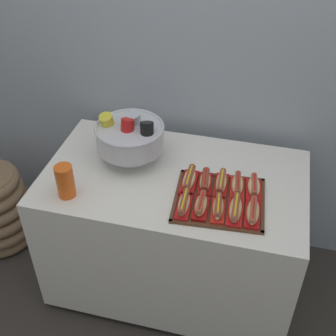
# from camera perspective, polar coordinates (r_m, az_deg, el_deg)

# --- Properties ---
(ground_plane) EXTENTS (10.00, 10.00, 0.00)m
(ground_plane) POSITION_cam_1_polar(r_m,az_deg,el_deg) (2.72, 0.64, -13.83)
(ground_plane) COLOR #38332D
(back_wall) EXTENTS (6.00, 0.10, 2.60)m
(back_wall) POSITION_cam_1_polar(r_m,az_deg,el_deg) (2.33, 3.94, 16.78)
(back_wall) COLOR #9EA8B2
(back_wall) RESTS_ON ground_plane
(buffet_table) EXTENTS (1.28, 0.75, 0.78)m
(buffet_table) POSITION_cam_1_polar(r_m,az_deg,el_deg) (2.41, 0.70, -7.86)
(buffet_table) COLOR white
(buffet_table) RESTS_ON ground_plane
(serving_tray) EXTENTS (0.43, 0.39, 0.01)m
(serving_tray) POSITION_cam_1_polar(r_m,az_deg,el_deg) (2.04, 6.57, -4.12)
(serving_tray) COLOR #56331E
(serving_tray) RESTS_ON buffet_table
(hot_dog_0) EXTENTS (0.07, 0.18, 0.06)m
(hot_dog_0) POSITION_cam_1_polar(r_m,az_deg,el_deg) (1.97, 2.06, -4.59)
(hot_dog_0) COLOR red
(hot_dog_0) RESTS_ON serving_tray
(hot_dog_1) EXTENTS (0.07, 0.16, 0.06)m
(hot_dog_1) POSITION_cam_1_polar(r_m,az_deg,el_deg) (1.96, 4.24, -4.80)
(hot_dog_1) COLOR #B21414
(hot_dog_1) RESTS_ON serving_tray
(hot_dog_2) EXTENTS (0.08, 0.17, 0.06)m
(hot_dog_2) POSITION_cam_1_polar(r_m,az_deg,el_deg) (1.96, 6.43, -5.08)
(hot_dog_2) COLOR red
(hot_dog_2) RESTS_ON serving_tray
(hot_dog_3) EXTENTS (0.08, 0.18, 0.06)m
(hot_dog_3) POSITION_cam_1_polar(r_m,az_deg,el_deg) (1.96, 8.62, -5.29)
(hot_dog_3) COLOR red
(hot_dog_3) RESTS_ON serving_tray
(hot_dog_4) EXTENTS (0.07, 0.18, 0.06)m
(hot_dog_4) POSITION_cam_1_polar(r_m,az_deg,el_deg) (1.96, 10.80, -5.60)
(hot_dog_4) COLOR #B21414
(hot_dog_4) RESTS_ON serving_tray
(hot_dog_5) EXTENTS (0.07, 0.18, 0.06)m
(hot_dog_5) POSITION_cam_1_polar(r_m,az_deg,el_deg) (2.09, 2.72, -1.52)
(hot_dog_5) COLOR red
(hot_dog_5) RESTS_ON serving_tray
(hot_dog_6) EXTENTS (0.08, 0.17, 0.06)m
(hot_dog_6) POSITION_cam_1_polar(r_m,az_deg,el_deg) (2.08, 4.77, -1.76)
(hot_dog_6) COLOR #B21414
(hot_dog_6) RESTS_ON serving_tray
(hot_dog_7) EXTENTS (0.07, 0.18, 0.06)m
(hot_dog_7) POSITION_cam_1_polar(r_m,az_deg,el_deg) (2.08, 6.82, -1.95)
(hot_dog_7) COLOR red
(hot_dog_7) RESTS_ON serving_tray
(hot_dog_8) EXTENTS (0.08, 0.16, 0.06)m
(hot_dog_8) POSITION_cam_1_polar(r_m,az_deg,el_deg) (2.08, 8.87, -2.21)
(hot_dog_8) COLOR red
(hot_dog_8) RESTS_ON serving_tray
(hot_dog_9) EXTENTS (0.08, 0.16, 0.06)m
(hot_dog_9) POSITION_cam_1_polar(r_m,az_deg,el_deg) (2.08, 10.93, -2.42)
(hot_dog_9) COLOR red
(hot_dog_9) RESTS_ON serving_tray
(punch_bowl) EXTENTS (0.34, 0.34, 0.25)m
(punch_bowl) POSITION_cam_1_polar(r_m,az_deg,el_deg) (2.20, -4.89, 4.12)
(punch_bowl) COLOR silver
(punch_bowl) RESTS_ON buffet_table
(cup_stack) EXTENTS (0.08, 0.08, 0.16)m
(cup_stack) POSITION_cam_1_polar(r_m,az_deg,el_deg) (2.06, -13.02, -1.66)
(cup_stack) COLOR #EA5B19
(cup_stack) RESTS_ON buffet_table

